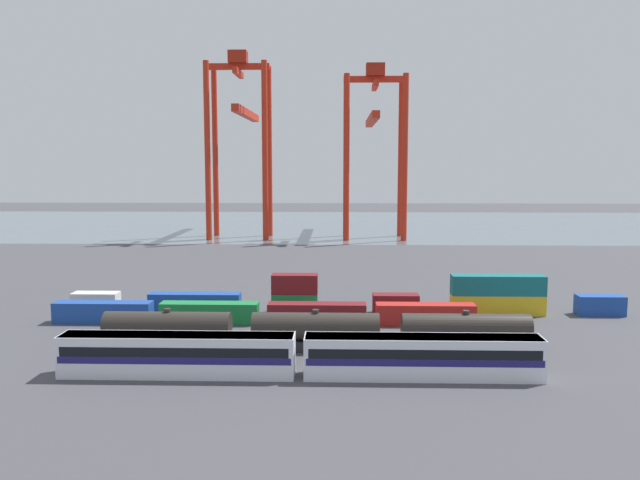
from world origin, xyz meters
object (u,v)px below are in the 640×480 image
(shipping_container_0, at_px, (103,312))
(passenger_train, at_px, (299,354))
(gantry_crane_west, at_px, (241,128))
(shipping_container_1, at_px, (210,313))
(shipping_container_5, at_px, (195,303))
(gantry_crane_central, at_px, (374,134))
(shipping_container_9, at_px, (497,305))
(shipping_container_2, at_px, (317,314))
(freight_tank_row, at_px, (316,331))

(shipping_container_0, bearing_deg, passenger_train, -37.85)
(shipping_container_0, distance_m, gantry_crane_west, 101.56)
(passenger_train, xyz_separation_m, shipping_container_1, (-12.38, 19.97, -0.84))
(shipping_container_5, height_order, gantry_crane_west, gantry_crane_west)
(gantry_crane_west, distance_m, gantry_crane_central, 35.85)
(shipping_container_0, height_order, shipping_container_9, same)
(shipping_container_1, height_order, shipping_container_5, same)
(shipping_container_9, relative_size, gantry_crane_west, 0.25)
(passenger_train, distance_m, shipping_container_0, 32.55)
(shipping_container_5, bearing_deg, shipping_container_9, 0.00)
(shipping_container_1, distance_m, shipping_container_9, 37.30)
(passenger_train, bearing_deg, shipping_container_9, 46.57)
(shipping_container_5, bearing_deg, shipping_container_2, -19.63)
(shipping_container_1, bearing_deg, freight_tank_row, -39.69)
(shipping_container_2, relative_size, shipping_container_5, 1.00)
(shipping_container_0, relative_size, gantry_crane_west, 0.25)
(shipping_container_2, xyz_separation_m, shipping_container_9, (23.52, 5.87, 0.00))
(shipping_container_1, distance_m, gantry_crane_west, 102.06)
(passenger_train, bearing_deg, gantry_crane_central, 83.70)
(shipping_container_0, bearing_deg, shipping_container_2, 0.00)
(passenger_train, distance_m, shipping_container_2, 20.01)
(shipping_container_1, height_order, gantry_crane_central, gantry_crane_central)
(shipping_container_2, bearing_deg, shipping_container_1, 180.00)
(shipping_container_1, xyz_separation_m, shipping_container_9, (36.83, 5.87, 0.00))
(shipping_container_0, distance_m, shipping_container_5, 11.76)
(passenger_train, bearing_deg, shipping_container_2, 87.30)
(freight_tank_row, distance_m, shipping_container_2, 11.29)
(shipping_container_0, distance_m, shipping_container_9, 50.49)
(freight_tank_row, distance_m, shipping_container_9, 28.90)
(shipping_container_1, xyz_separation_m, shipping_container_5, (-3.13, 5.87, 0.00))
(shipping_container_0, bearing_deg, shipping_container_9, 6.67)
(shipping_container_2, height_order, gantry_crane_central, gantry_crane_central)
(shipping_container_5, bearing_deg, shipping_container_0, -150.07)
(shipping_container_1, bearing_deg, passenger_train, -58.21)
(shipping_container_2, bearing_deg, shipping_container_0, 180.00)
(shipping_container_0, xyz_separation_m, shipping_container_1, (13.32, 0.00, 0.00))
(shipping_container_1, xyz_separation_m, shipping_container_2, (13.32, 0.00, 0.00))
(passenger_train, height_order, shipping_container_5, passenger_train)
(passenger_train, relative_size, shipping_container_0, 3.68)
(freight_tank_row, bearing_deg, shipping_container_9, 36.35)
(shipping_container_1, distance_m, gantry_crane_central, 104.28)
(passenger_train, distance_m, gantry_crane_central, 121.06)
(shipping_container_1, bearing_deg, shipping_container_0, 180.00)
(passenger_train, relative_size, shipping_container_5, 3.68)
(shipping_container_2, distance_m, shipping_container_5, 17.46)
(passenger_train, bearing_deg, shipping_container_5, 120.97)
(freight_tank_row, height_order, shipping_container_0, freight_tank_row)
(freight_tank_row, height_order, shipping_container_9, freight_tank_row)
(shipping_container_5, bearing_deg, gantry_crane_west, 94.57)
(passenger_train, height_order, shipping_container_1, passenger_train)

